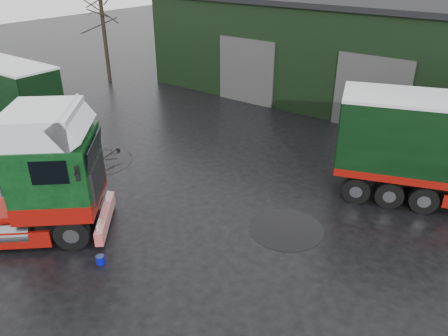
# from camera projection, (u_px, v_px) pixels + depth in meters

# --- Properties ---
(ground) EXTENTS (100.00, 100.00, 0.00)m
(ground) POSITION_uv_depth(u_px,v_px,m) (161.00, 236.00, 15.13)
(ground) COLOR black
(warehouse) EXTENTS (32.40, 12.40, 6.30)m
(warehouse) POSITION_uv_depth(u_px,v_px,m) (409.00, 53.00, 26.91)
(warehouse) COLOR black
(warehouse) RESTS_ON ground
(wash_bucket) EXTENTS (0.35, 0.35, 0.27)m
(wash_bucket) POSITION_uv_depth(u_px,v_px,m) (100.00, 260.00, 13.76)
(wash_bucket) COLOR #070998
(wash_bucket) RESTS_ON ground
(tree_left) EXTENTS (4.40, 4.40, 8.50)m
(tree_left) POSITION_uv_depth(u_px,v_px,m) (103.00, 22.00, 30.90)
(tree_left) COLOR black
(tree_left) RESTS_ON ground
(tree_back_a) EXTENTS (4.40, 4.40, 9.50)m
(tree_back_a) POSITION_uv_depth(u_px,v_px,m) (352.00, 2.00, 37.62)
(tree_back_a) COLOR black
(tree_back_a) RESTS_ON ground
(puddle_0) EXTENTS (2.60, 2.60, 0.01)m
(puddle_0) POSITION_uv_depth(u_px,v_px,m) (63.00, 189.00, 18.05)
(puddle_0) COLOR black
(puddle_0) RESTS_ON ground
(puddle_1) EXTENTS (2.69, 2.69, 0.01)m
(puddle_1) POSITION_uv_depth(u_px,v_px,m) (286.00, 229.00, 15.49)
(puddle_1) COLOR black
(puddle_1) RESTS_ON ground
(puddle_2) EXTENTS (3.22, 3.22, 0.01)m
(puddle_2) POSITION_uv_depth(u_px,v_px,m) (98.00, 161.00, 20.40)
(puddle_2) COLOR black
(puddle_2) RESTS_ON ground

